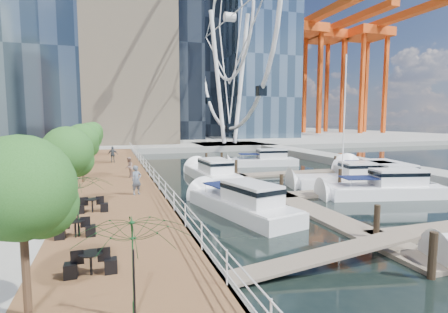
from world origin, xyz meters
name	(u,v)px	position (x,y,z in m)	size (l,w,h in m)	color
ground	(301,234)	(0.00, 0.00, 0.00)	(520.00, 520.00, 0.00)	black
boardwalk	(115,184)	(-9.00, 15.00, 0.50)	(6.00, 60.00, 1.00)	brown
seawall	(151,182)	(-6.00, 15.00, 0.50)	(0.25, 60.00, 1.00)	#595954
land_far	(139,136)	(0.00, 102.00, 0.50)	(200.00, 114.00, 1.00)	gray
breakwater	(359,163)	(20.00, 20.00, 0.50)	(4.00, 60.00, 1.00)	gray
pier	(229,146)	(14.00, 52.00, 0.50)	(14.00, 12.00, 1.00)	gray
railing	(150,170)	(-6.10, 15.00, 1.52)	(0.10, 60.00, 1.05)	white
floating_docks	(322,183)	(7.97, 9.98, 0.49)	(16.00, 34.00, 2.60)	#6D6051
ferris_wheel	(230,18)	(14.00, 52.00, 25.92)	(5.80, 45.60, 47.80)	white
port_cranes	(329,80)	(67.67, 95.67, 20.00)	(40.00, 52.00, 38.00)	#D84C14
street_trees	(82,141)	(-11.40, 14.00, 4.29)	(2.60, 42.60, 4.60)	#3F2B1C
cafe_tables	(82,244)	(-10.40, -2.00, 1.37)	(2.50, 13.70, 0.74)	black
yacht_foreground	(384,197)	(10.52, 5.64, 0.00)	(2.63, 9.82, 2.15)	white
pedestrian_near	(136,180)	(-7.72, 7.85, 1.97)	(0.71, 0.46, 1.94)	#4F5969
pedestrian_mid	(129,167)	(-7.82, 15.08, 1.87)	(0.85, 0.66, 1.75)	#83655A
pedestrian_far	(113,154)	(-9.03, 26.26, 1.93)	(1.09, 0.45, 1.86)	#333A3F
moored_yachts	(331,186)	(9.29, 10.67, 0.00)	(22.11, 35.56, 11.50)	white
cafe_seating	(89,254)	(-9.95, -5.61, 2.29)	(5.26, 14.57, 2.66)	#0F3815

